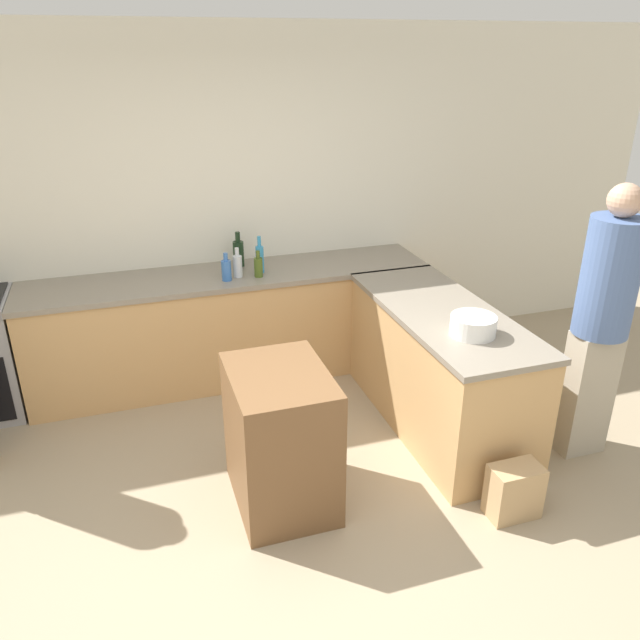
# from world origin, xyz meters

# --- Properties ---
(ground_plane) EXTENTS (14.00, 14.00, 0.00)m
(ground_plane) POSITION_xyz_m (0.00, 0.00, 0.00)
(ground_plane) COLOR tan
(wall_back) EXTENTS (8.00, 0.06, 2.70)m
(wall_back) POSITION_xyz_m (0.00, 2.41, 1.35)
(wall_back) COLOR silver
(wall_back) RESTS_ON ground_plane
(counter_back) EXTENTS (3.17, 0.66, 0.89)m
(counter_back) POSITION_xyz_m (0.00, 2.07, 0.45)
(counter_back) COLOR tan
(counter_back) RESTS_ON ground_plane
(counter_peninsula) EXTENTS (0.69, 1.74, 0.89)m
(counter_peninsula) POSITION_xyz_m (1.24, 0.90, 0.45)
(counter_peninsula) COLOR tan
(counter_peninsula) RESTS_ON ground_plane
(island_table) EXTENTS (0.55, 0.73, 0.86)m
(island_table) POSITION_xyz_m (-0.03, 0.43, 0.43)
(island_table) COLOR brown
(island_table) RESTS_ON ground_plane
(mixing_bowl) EXTENTS (0.28, 0.28, 0.12)m
(mixing_bowl) POSITION_xyz_m (1.22, 0.49, 0.95)
(mixing_bowl) COLOR white
(mixing_bowl) RESTS_ON counter_peninsula
(olive_oil_bottle) EXTENTS (0.07, 0.07, 0.21)m
(olive_oil_bottle) POSITION_xyz_m (0.20, 1.92, 0.97)
(olive_oil_bottle) COLOR #475B1E
(olive_oil_bottle) RESTS_ON counter_back
(wine_bottle_dark) EXTENTS (0.09, 0.09, 0.28)m
(wine_bottle_dark) POSITION_xyz_m (0.11, 2.21, 1.00)
(wine_bottle_dark) COLOR black
(wine_bottle_dark) RESTS_ON counter_back
(water_bottle_blue) EXTENTS (0.07, 0.07, 0.21)m
(water_bottle_blue) POSITION_xyz_m (-0.05, 1.92, 0.97)
(water_bottle_blue) COLOR #386BB7
(water_bottle_blue) RESTS_ON counter_back
(vinegar_bottle_clear) EXTENTS (0.07, 0.07, 0.23)m
(vinegar_bottle_clear) POSITION_xyz_m (0.05, 1.97, 0.98)
(vinegar_bottle_clear) COLOR silver
(vinegar_bottle_clear) RESTS_ON counter_back
(dish_soap_bottle) EXTENTS (0.06, 0.06, 0.29)m
(dish_soap_bottle) POSITION_xyz_m (0.24, 2.01, 1.00)
(dish_soap_bottle) COLOR #338CBF
(dish_soap_bottle) RESTS_ON counter_back
(person_at_peninsula) EXTENTS (0.34, 0.34, 1.81)m
(person_at_peninsula) POSITION_xyz_m (2.01, 0.30, 0.98)
(person_at_peninsula) COLOR #ADA38E
(person_at_peninsula) RESTS_ON ground_plane
(paper_bag) EXTENTS (0.30, 0.18, 0.33)m
(paper_bag) POSITION_xyz_m (1.21, -0.12, 0.16)
(paper_bag) COLOR tan
(paper_bag) RESTS_ON ground_plane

